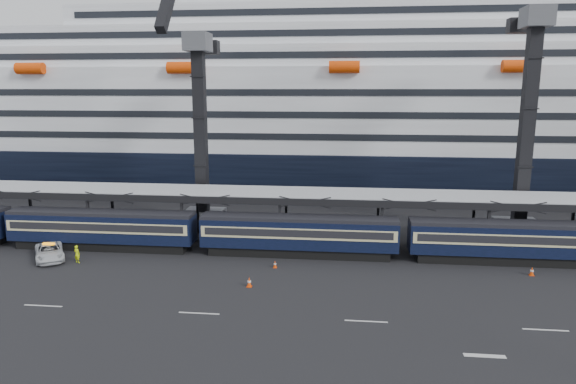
{
  "coord_description": "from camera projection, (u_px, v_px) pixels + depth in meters",
  "views": [
    {
      "loc": [
        -3.79,
        -37.78,
        15.97
      ],
      "look_at": [
        -9.05,
        10.0,
        6.29
      ],
      "focal_mm": 32.0,
      "sensor_mm": 36.0,
      "label": 1
    }
  ],
  "objects": [
    {
      "name": "crane_dark_mid",
      "position": [
        529.0,
        115.0,
        52.45
      ],
      "size": [
        4.5,
        18.24,
        39.64
      ],
      "color": "#47484E",
      "rests_on": "ground"
    },
    {
      "name": "crane_dark_near",
      "position": [
        199.0,
        126.0,
        57.47
      ],
      "size": [
        4.5,
        17.75,
        35.08
      ],
      "color": "#47484E",
      "rests_on": "ground"
    },
    {
      "name": "traffic_cone_c",
      "position": [
        249.0,
        282.0,
        42.08
      ],
      "size": [
        0.42,
        0.42,
        0.85
      ],
      "color": "#E73F07",
      "rests_on": "ground"
    },
    {
      "name": "traffic_cone_d",
      "position": [
        275.0,
        264.0,
        46.6
      ],
      "size": [
        0.34,
        0.34,
        0.67
      ],
      "color": "#E73F07",
      "rests_on": "ground"
    },
    {
      "name": "train",
      "position": [
        333.0,
        235.0,
        49.37
      ],
      "size": [
        133.05,
        3.0,
        4.05
      ],
      "color": "black",
      "rests_on": "ground"
    },
    {
      "name": "traffic_cone_e",
      "position": [
        532.0,
        271.0,
        44.65
      ],
      "size": [
        0.4,
        0.4,
        0.8
      ],
      "color": "#E73F07",
      "rests_on": "ground"
    },
    {
      "name": "canopy",
      "position": [
        381.0,
        196.0,
        52.16
      ],
      "size": [
        130.0,
        6.25,
        5.53
      ],
      "color": "#999DA1",
      "rests_on": "ground"
    },
    {
      "name": "lane_markings",
      "position": [
        523.0,
        337.0,
        33.58
      ],
      "size": [
        111.0,
        4.27,
        0.02
      ],
      "color": "beige",
      "rests_on": "ground"
    },
    {
      "name": "cruise_ship",
      "position": [
        362.0,
        112.0,
        82.05
      ],
      "size": [
        214.09,
        28.84,
        34.0
      ],
      "color": "black",
      "rests_on": "ground"
    },
    {
      "name": "worker",
      "position": [
        77.0,
        254.0,
        47.88
      ],
      "size": [
        0.7,
        0.56,
        1.67
      ],
      "primitive_type": "imported",
      "rotation": [
        0.0,
        0.0,
        2.84
      ],
      "color": "#D2F10C",
      "rests_on": "ground"
    },
    {
      "name": "ground",
      "position": [
        390.0,
        300.0,
        39.56
      ],
      "size": [
        260.0,
        260.0,
        0.0
      ],
      "primitive_type": "plane",
      "color": "black",
      "rests_on": "ground"
    },
    {
      "name": "pickup_truck",
      "position": [
        49.0,
        252.0,
        48.79
      ],
      "size": [
        4.93,
        5.78,
        1.47
      ],
      "primitive_type": "imported",
      "rotation": [
        0.0,
        0.0,
        0.57
      ],
      "color": "silver",
      "rests_on": "ground"
    }
  ]
}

